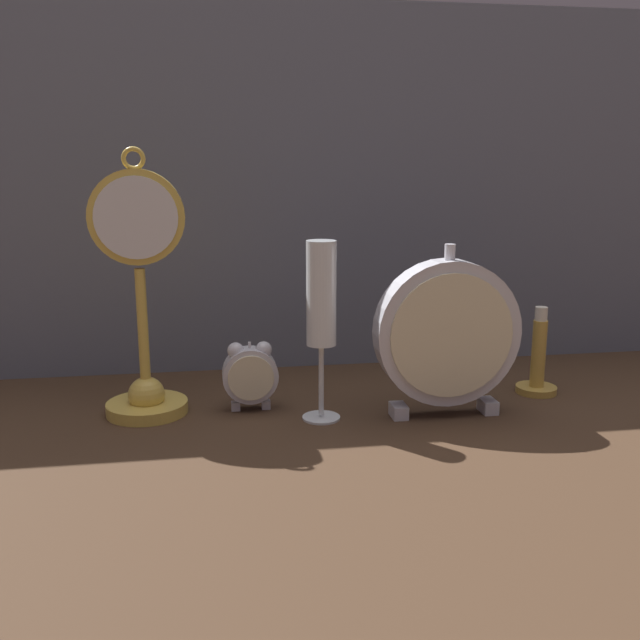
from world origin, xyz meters
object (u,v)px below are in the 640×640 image
object	(u,v)px
mantel_clock_silver	(447,334)
champagne_flute	(323,306)
alarm_clock_twin_bell	(250,373)
brass_candlestick	(538,366)
pocket_watch_on_stand	(142,312)

from	to	relation	value
mantel_clock_silver	champagne_flute	size ratio (longest dim) A/B	0.97
alarm_clock_twin_bell	mantel_clock_silver	size ratio (longest dim) A/B	0.42
champagne_flute	mantel_clock_silver	bearing A→B (deg)	-4.36
champagne_flute	brass_candlestick	xyz separation A→B (m)	(0.33, 0.06, -0.11)
mantel_clock_silver	champagne_flute	bearing A→B (deg)	175.64
alarm_clock_twin_bell	mantel_clock_silver	xyz separation A→B (m)	(0.26, -0.06, 0.06)
pocket_watch_on_stand	alarm_clock_twin_bell	size ratio (longest dim) A/B	3.68
alarm_clock_twin_bell	brass_candlestick	xyz separation A→B (m)	(0.42, 0.01, -0.01)
pocket_watch_on_stand	brass_candlestick	bearing A→B (deg)	-0.13
pocket_watch_on_stand	champagne_flute	size ratio (longest dim) A/B	1.49
alarm_clock_twin_bell	mantel_clock_silver	bearing A→B (deg)	-13.73
mantel_clock_silver	brass_candlestick	xyz separation A→B (m)	(0.17, 0.07, -0.07)
pocket_watch_on_stand	brass_candlestick	distance (m)	0.57
pocket_watch_on_stand	alarm_clock_twin_bell	bearing A→B (deg)	-3.49
alarm_clock_twin_bell	champagne_flute	xyz separation A→B (m)	(0.09, -0.05, 0.10)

